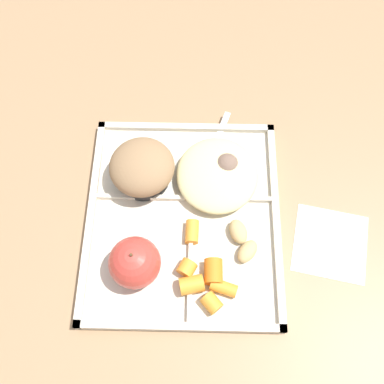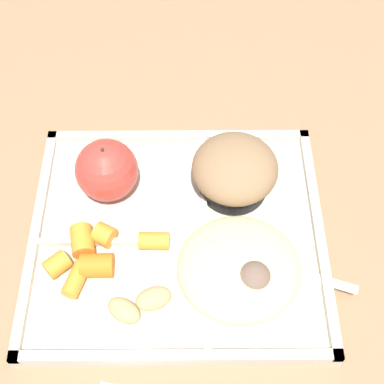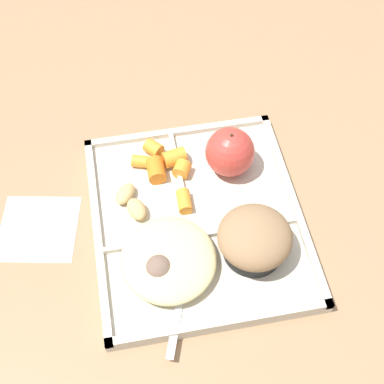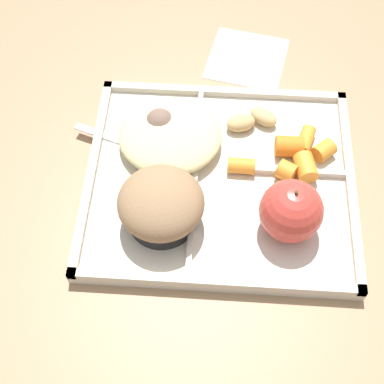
{
  "view_description": "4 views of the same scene",
  "coord_description": "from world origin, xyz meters",
  "px_view_note": "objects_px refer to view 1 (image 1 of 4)",
  "views": [
    {
      "loc": [
        -0.23,
        -0.02,
        0.62
      ],
      "look_at": [
        0.02,
        -0.01,
        0.06
      ],
      "focal_mm": 40.22,
      "sensor_mm": 36.0,
      "label": 1
    },
    {
      "loc": [
        0.01,
        -0.3,
        0.55
      ],
      "look_at": [
        0.02,
        0.02,
        0.07
      ],
      "focal_mm": 51.32,
      "sensor_mm": 36.0,
      "label": 2
    },
    {
      "loc": [
        0.41,
        -0.08,
        0.67
      ],
      "look_at": [
        -0.02,
        -0.0,
        0.05
      ],
      "focal_mm": 52.52,
      "sensor_mm": 36.0,
      "label": 3
    },
    {
      "loc": [
        0.01,
        0.38,
        0.58
      ],
      "look_at": [
        0.03,
        0.04,
        0.05
      ],
      "focal_mm": 52.6,
      "sensor_mm": 36.0,
      "label": 4
    }
  ],
  "objects_px": {
    "lunch_tray": "(183,219)",
    "green_apple": "(135,263)",
    "bran_muffin": "(142,169)",
    "plastic_fork": "(210,158)"
  },
  "relations": [
    {
      "from": "bran_muffin",
      "to": "green_apple",
      "type": "bearing_deg",
      "value": -180.0
    },
    {
      "from": "lunch_tray",
      "to": "green_apple",
      "type": "xyz_separation_m",
      "value": [
        -0.08,
        0.06,
        0.04
      ]
    },
    {
      "from": "green_apple",
      "to": "bran_muffin",
      "type": "distance_m",
      "value": 0.14
    },
    {
      "from": "lunch_tray",
      "to": "green_apple",
      "type": "relative_size",
      "value": 4.29
    },
    {
      "from": "lunch_tray",
      "to": "plastic_fork",
      "type": "bearing_deg",
      "value": -20.88
    },
    {
      "from": "bran_muffin",
      "to": "lunch_tray",
      "type": "bearing_deg",
      "value": -136.05
    },
    {
      "from": "plastic_fork",
      "to": "lunch_tray",
      "type": "bearing_deg",
      "value": 159.12
    },
    {
      "from": "bran_muffin",
      "to": "plastic_fork",
      "type": "height_order",
      "value": "bran_muffin"
    },
    {
      "from": "lunch_tray",
      "to": "bran_muffin",
      "type": "height_order",
      "value": "bran_muffin"
    },
    {
      "from": "green_apple",
      "to": "plastic_fork",
      "type": "relative_size",
      "value": 0.47
    }
  ]
}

